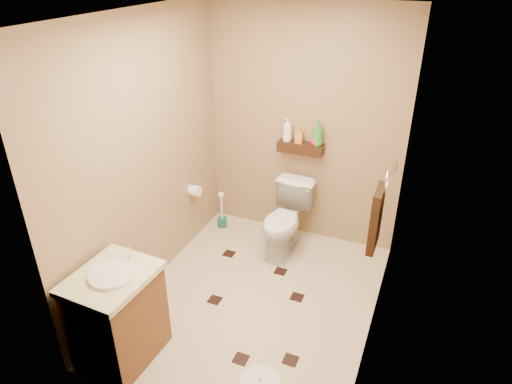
% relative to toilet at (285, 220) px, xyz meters
% --- Properties ---
extents(ground, '(2.50, 2.50, 0.00)m').
position_rel_toilet_xyz_m(ground, '(0.02, -0.83, -0.36)').
color(ground, beige).
rests_on(ground, ground).
extents(wall_back, '(2.00, 0.04, 2.40)m').
position_rel_toilet_xyz_m(wall_back, '(0.02, 0.42, 0.84)').
color(wall_back, '#A1805C').
rests_on(wall_back, ground).
extents(wall_front, '(2.00, 0.04, 2.40)m').
position_rel_toilet_xyz_m(wall_front, '(0.02, -2.08, 0.84)').
color(wall_front, '#A1805C').
rests_on(wall_front, ground).
extents(wall_left, '(0.04, 2.50, 2.40)m').
position_rel_toilet_xyz_m(wall_left, '(-0.98, -0.83, 0.84)').
color(wall_left, '#A1805C').
rests_on(wall_left, ground).
extents(wall_right, '(0.04, 2.50, 2.40)m').
position_rel_toilet_xyz_m(wall_right, '(1.02, -0.83, 0.84)').
color(wall_right, '#A1805C').
rests_on(wall_right, ground).
extents(ceiling, '(2.00, 2.50, 0.02)m').
position_rel_toilet_xyz_m(ceiling, '(0.02, -0.83, 2.04)').
color(ceiling, silver).
rests_on(ceiling, wall_back).
extents(wall_shelf, '(0.46, 0.14, 0.10)m').
position_rel_toilet_xyz_m(wall_shelf, '(0.02, 0.34, 0.66)').
color(wall_shelf, '#351C0E').
rests_on(wall_shelf, wall_back).
extents(floor_accents, '(1.14, 1.31, 0.01)m').
position_rel_toilet_xyz_m(floor_accents, '(0.06, -0.85, -0.35)').
color(floor_accents, black).
rests_on(floor_accents, ground).
extents(toilet, '(0.42, 0.71, 0.71)m').
position_rel_toilet_xyz_m(toilet, '(0.00, 0.00, 0.00)').
color(toilet, white).
rests_on(toilet, ground).
extents(vanity, '(0.54, 0.64, 0.88)m').
position_rel_toilet_xyz_m(vanity, '(-0.68, -1.78, 0.03)').
color(vanity, brown).
rests_on(vanity, ground).
extents(bathroom_scale, '(0.36, 0.36, 0.06)m').
position_rel_toilet_xyz_m(bathroom_scale, '(0.40, -1.66, -0.33)').
color(bathroom_scale, white).
rests_on(bathroom_scale, ground).
extents(toilet_brush, '(0.10, 0.10, 0.44)m').
position_rel_toilet_xyz_m(toilet_brush, '(-0.80, 0.16, -0.20)').
color(toilet_brush, '#175D58').
rests_on(toilet_brush, ground).
extents(towel_ring, '(0.12, 0.30, 0.76)m').
position_rel_toilet_xyz_m(towel_ring, '(0.94, -0.58, 0.59)').
color(towel_ring, silver).
rests_on(towel_ring, wall_right).
extents(toilet_paper, '(0.12, 0.11, 0.12)m').
position_rel_toilet_xyz_m(toilet_paper, '(-0.92, -0.18, 0.24)').
color(toilet_paper, white).
rests_on(toilet_paper, wall_left).
extents(bottle_a, '(0.11, 0.11, 0.25)m').
position_rel_toilet_xyz_m(bottle_a, '(-0.12, 0.34, 0.84)').
color(bottle_a, white).
rests_on(bottle_a, wall_shelf).
extents(bottle_b, '(0.09, 0.09, 0.16)m').
position_rel_toilet_xyz_m(bottle_b, '(0.00, 0.34, 0.80)').
color(bottle_b, orange).
rests_on(bottle_b, wall_shelf).
extents(bottle_c, '(0.13, 0.13, 0.13)m').
position_rel_toilet_xyz_m(bottle_c, '(0.17, 0.34, 0.78)').
color(bottle_c, '#E41A47').
rests_on(bottle_c, wall_shelf).
extents(bottle_d, '(0.14, 0.14, 0.26)m').
position_rel_toilet_xyz_m(bottle_d, '(0.19, 0.34, 0.85)').
color(bottle_d, green).
rests_on(bottle_d, wall_shelf).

